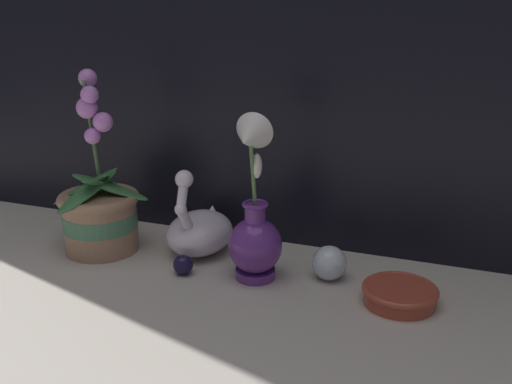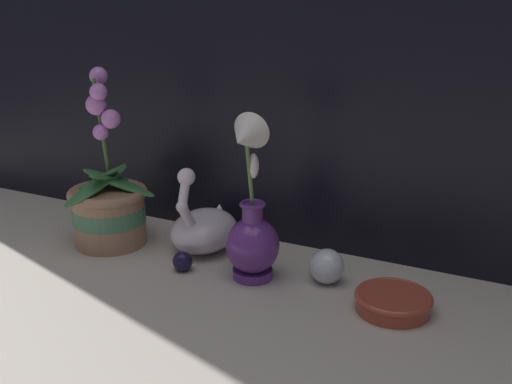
{
  "view_description": "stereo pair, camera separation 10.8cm",
  "coord_description": "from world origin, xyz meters",
  "px_view_note": "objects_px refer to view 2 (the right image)",
  "views": [
    {
      "loc": [
        0.38,
        -0.84,
        0.49
      ],
      "look_at": [
        0.02,
        0.13,
        0.15
      ],
      "focal_mm": 42.0,
      "sensor_mm": 36.0,
      "label": 1
    },
    {
      "loc": [
        0.48,
        -0.79,
        0.49
      ],
      "look_at": [
        0.02,
        0.13,
        0.15
      ],
      "focal_mm": 42.0,
      "sensor_mm": 36.0,
      "label": 2
    }
  ],
  "objects_px": {
    "blue_vase": "(251,227)",
    "glass_sphere": "(327,266)",
    "swan_figurine": "(205,227)",
    "orchid_potted_plant": "(108,205)",
    "amber_dish": "(393,301)"
  },
  "relations": [
    {
      "from": "blue_vase",
      "to": "glass_sphere",
      "type": "relative_size",
      "value": 4.86
    },
    {
      "from": "swan_figurine",
      "to": "blue_vase",
      "type": "relative_size",
      "value": 0.61
    },
    {
      "from": "swan_figurine",
      "to": "amber_dish",
      "type": "height_order",
      "value": "swan_figurine"
    },
    {
      "from": "glass_sphere",
      "to": "amber_dish",
      "type": "height_order",
      "value": "glass_sphere"
    },
    {
      "from": "orchid_potted_plant",
      "to": "swan_figurine",
      "type": "height_order",
      "value": "orchid_potted_plant"
    },
    {
      "from": "swan_figurine",
      "to": "amber_dish",
      "type": "bearing_deg",
      "value": -10.96
    },
    {
      "from": "swan_figurine",
      "to": "blue_vase",
      "type": "xyz_separation_m",
      "value": [
        0.14,
        -0.08,
        0.05
      ]
    },
    {
      "from": "blue_vase",
      "to": "amber_dish",
      "type": "xyz_separation_m",
      "value": [
        0.26,
        -0.0,
        -0.08
      ]
    },
    {
      "from": "orchid_potted_plant",
      "to": "swan_figurine",
      "type": "relative_size",
      "value": 1.93
    },
    {
      "from": "swan_figurine",
      "to": "glass_sphere",
      "type": "bearing_deg",
      "value": -6.48
    },
    {
      "from": "blue_vase",
      "to": "glass_sphere",
      "type": "xyz_separation_m",
      "value": [
        0.13,
        0.05,
        -0.07
      ]
    },
    {
      "from": "blue_vase",
      "to": "glass_sphere",
      "type": "bearing_deg",
      "value": 19.81
    },
    {
      "from": "swan_figurine",
      "to": "blue_vase",
      "type": "bearing_deg",
      "value": -28.08
    },
    {
      "from": "orchid_potted_plant",
      "to": "blue_vase",
      "type": "bearing_deg",
      "value": -2.68
    },
    {
      "from": "glass_sphere",
      "to": "amber_dish",
      "type": "xyz_separation_m",
      "value": [
        0.13,
        -0.05,
        -0.01
      ]
    }
  ]
}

